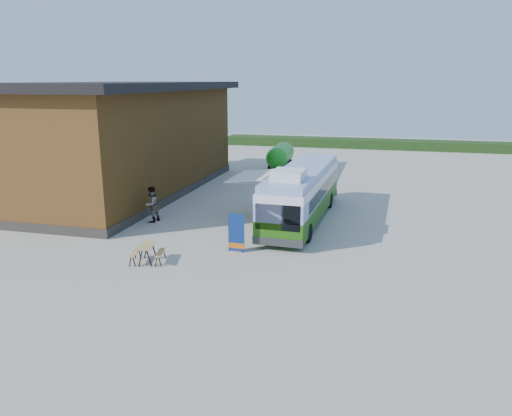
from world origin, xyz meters
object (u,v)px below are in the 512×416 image
(slurry_tanker, at_px, (280,155))
(picnic_table, at_px, (147,250))
(banner, at_px, (236,236))
(person_b, at_px, (152,204))
(person_a, at_px, (295,185))
(bus, at_px, (302,192))

(slurry_tanker, bearing_deg, picnic_table, -94.53)
(picnic_table, bearing_deg, banner, 20.99)
(person_b, bearing_deg, picnic_table, 37.52)
(banner, xyz_separation_m, slurry_tanker, (-2.40, 21.40, 0.55))
(person_a, height_order, person_b, person_b)
(bus, distance_m, person_a, 5.40)
(picnic_table, relative_size, slurry_tanker, 0.26)
(picnic_table, distance_m, person_b, 6.47)
(bus, height_order, slurry_tanker, bus)
(person_b, distance_m, slurry_tanker, 18.15)
(person_b, bearing_deg, person_a, 151.70)
(bus, height_order, banner, bus)
(banner, bearing_deg, person_a, 88.39)
(banner, bearing_deg, slurry_tanker, 98.56)
(picnic_table, relative_size, person_b, 0.80)
(slurry_tanker, bearing_deg, bus, -76.29)
(slurry_tanker, bearing_deg, banner, -85.92)
(bus, distance_m, picnic_table, 9.87)
(banner, distance_m, person_a, 11.15)
(banner, bearing_deg, bus, 73.17)
(picnic_table, relative_size, person_a, 0.89)
(picnic_table, bearing_deg, person_a, 59.60)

